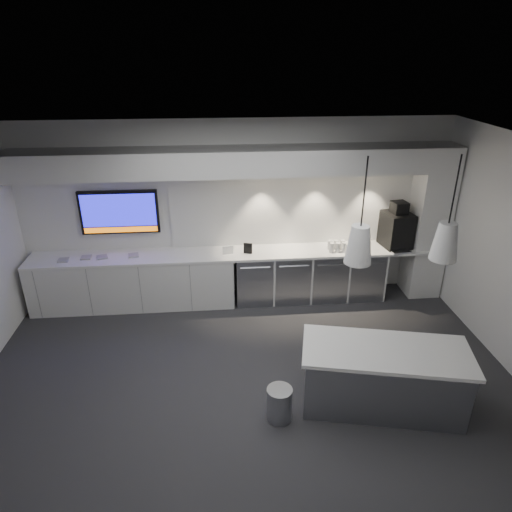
{
  "coord_description": "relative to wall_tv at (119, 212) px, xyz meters",
  "views": [
    {
      "loc": [
        -0.33,
        -4.68,
        3.98
      ],
      "look_at": [
        0.19,
        1.1,
        1.31
      ],
      "focal_mm": 32.0,
      "sensor_mm": 36.0,
      "label": 1
    }
  ],
  "objects": [
    {
      "name": "floor",
      "position": [
        1.9,
        -2.45,
        -1.56
      ],
      "size": [
        7.0,
        7.0,
        0.0
      ],
      "primitive_type": "plane",
      "color": "#2C2C2F",
      "rests_on": "ground"
    },
    {
      "name": "ceiling",
      "position": [
        1.9,
        -2.45,
        1.44
      ],
      "size": [
        7.0,
        7.0,
        0.0
      ],
      "primitive_type": "plane",
      "rotation": [
        3.14,
        0.0,
        0.0
      ],
      "color": "black",
      "rests_on": "wall_back"
    },
    {
      "name": "wall_back",
      "position": [
        1.9,
        0.05,
        -0.06
      ],
      "size": [
        7.0,
        0.0,
        7.0
      ],
      "primitive_type": "plane",
      "rotation": [
        1.57,
        0.0,
        0.0
      ],
      "color": "white",
      "rests_on": "floor"
    },
    {
      "name": "wall_front",
      "position": [
        1.9,
        -4.95,
        -0.06
      ],
      "size": [
        7.0,
        0.0,
        7.0
      ],
      "primitive_type": "plane",
      "rotation": [
        -1.57,
        0.0,
        0.0
      ],
      "color": "white",
      "rests_on": "floor"
    },
    {
      "name": "back_counter",
      "position": [
        1.9,
        -0.27,
        -0.68
      ],
      "size": [
        6.8,
        0.65,
        0.04
      ],
      "primitive_type": "cube",
      "color": "white",
      "rests_on": "left_base_cabinets"
    },
    {
      "name": "left_base_cabinets",
      "position": [
        0.15,
        -0.27,
        -1.13
      ],
      "size": [
        3.3,
        0.63,
        0.86
      ],
      "primitive_type": "cube",
      "color": "white",
      "rests_on": "floor"
    },
    {
      "name": "fridge_unit_a",
      "position": [
        2.15,
        -0.27,
        -1.13
      ],
      "size": [
        0.6,
        0.61,
        0.85
      ],
      "primitive_type": "cube",
      "color": "#9C9EA4",
      "rests_on": "floor"
    },
    {
      "name": "fridge_unit_b",
      "position": [
        2.78,
        -0.27,
        -1.13
      ],
      "size": [
        0.6,
        0.61,
        0.85
      ],
      "primitive_type": "cube",
      "color": "#9C9EA4",
      "rests_on": "floor"
    },
    {
      "name": "fridge_unit_c",
      "position": [
        3.41,
        -0.27,
        -1.13
      ],
      "size": [
        0.6,
        0.61,
        0.85
      ],
      "primitive_type": "cube",
      "color": "#9C9EA4",
      "rests_on": "floor"
    },
    {
      "name": "fridge_unit_d",
      "position": [
        4.04,
        -0.27,
        -1.13
      ],
      "size": [
        0.6,
        0.61,
        0.85
      ],
      "primitive_type": "cube",
      "color": "#9C9EA4",
      "rests_on": "floor"
    },
    {
      "name": "backsplash",
      "position": [
        3.1,
        0.03,
        -0.01
      ],
      "size": [
        4.6,
        0.03,
        1.3
      ],
      "primitive_type": "cube",
      "color": "white",
      "rests_on": "wall_back"
    },
    {
      "name": "soffit",
      "position": [
        1.9,
        -0.25,
        0.84
      ],
      "size": [
        6.9,
        0.6,
        0.4
      ],
      "primitive_type": "cube",
      "color": "white",
      "rests_on": "wall_back"
    },
    {
      "name": "column",
      "position": [
        5.1,
        -0.25,
        -0.26
      ],
      "size": [
        0.55,
        0.55,
        2.6
      ],
      "primitive_type": "cube",
      "color": "white",
      "rests_on": "floor"
    },
    {
      "name": "wall_tv",
      "position": [
        0.0,
        0.0,
        0.0
      ],
      "size": [
        1.25,
        0.07,
        0.72
      ],
      "color": "black",
      "rests_on": "wall_back"
    },
    {
      "name": "island",
      "position": [
        3.46,
        -2.98,
        -1.15
      ],
      "size": [
        2.06,
        1.23,
        0.81
      ],
      "rotation": [
        0.0,
        0.0,
        -0.22
      ],
      "color": "#9C9EA4",
      "rests_on": "floor"
    },
    {
      "name": "bin",
      "position": [
        2.21,
        -3.08,
        -1.35
      ],
      "size": [
        0.39,
        0.39,
        0.42
      ],
      "primitive_type": "cylinder",
      "rotation": [
        0.0,
        0.0,
        -0.4
      ],
      "color": "#9C9EA4",
      "rests_on": "floor"
    },
    {
      "name": "coffee_machine",
      "position": [
        4.56,
        -0.25,
        -0.34
      ],
      "size": [
        0.5,
        0.65,
        0.78
      ],
      "rotation": [
        0.0,
        0.0,
        0.15
      ],
      "color": "black",
      "rests_on": "back_counter"
    },
    {
      "name": "sign_black",
      "position": [
        2.05,
        -0.33,
        -0.57
      ],
      "size": [
        0.14,
        0.05,
        0.18
      ],
      "primitive_type": "cube",
      "rotation": [
        0.0,
        0.0,
        -0.25
      ],
      "color": "black",
      "rests_on": "back_counter"
    },
    {
      "name": "sign_white",
      "position": [
        1.72,
        -0.34,
        -0.59
      ],
      "size": [
        0.18,
        0.06,
        0.14
      ],
      "primitive_type": "cube",
      "rotation": [
        0.0,
        0.0,
        0.24
      ],
      "color": "white",
      "rests_on": "back_counter"
    },
    {
      "name": "cup_cluster",
      "position": [
        3.53,
        -0.35,
        -0.58
      ],
      "size": [
        0.29,
        0.19,
        0.16
      ],
      "primitive_type": null,
      "color": "silver",
      "rests_on": "back_counter"
    },
    {
      "name": "tray_a",
      "position": [
        -0.88,
        -0.36,
        -0.65
      ],
      "size": [
        0.17,
        0.17,
        0.02
      ],
      "primitive_type": "cube",
      "rotation": [
        0.0,
        0.0,
        0.05
      ],
      "color": "#9E9E9E",
      "rests_on": "back_counter"
    },
    {
      "name": "tray_b",
      "position": [
        -0.55,
        -0.29,
        -0.65
      ],
      "size": [
        0.17,
        0.17,
        0.02
      ],
      "primitive_type": "cube",
      "rotation": [
        0.0,
        0.0,
        0.05
      ],
      "color": "#9E9E9E",
      "rests_on": "back_counter"
    },
    {
      "name": "tray_c",
      "position": [
        -0.3,
        -0.3,
        -0.65
      ],
      "size": [
        0.2,
        0.2,
        0.02
      ],
      "primitive_type": "cube",
      "rotation": [
        0.0,
        0.0,
        0.33
      ],
      "color": "#9E9E9E",
      "rests_on": "back_counter"
    },
    {
      "name": "tray_d",
      "position": [
        0.19,
        -0.27,
        -0.65
      ],
      "size": [
        0.19,
        0.19,
        0.02
      ],
      "primitive_type": "cube",
      "rotation": [
        0.0,
        0.0,
        0.21
      ],
      "color": "#9E9E9E",
      "rests_on": "back_counter"
    },
    {
      "name": "pendant_left",
      "position": [
        3.0,
        -2.98,
        0.59
      ],
      "size": [
        0.28,
        0.28,
        1.11
      ],
      "color": "white",
      "rests_on": "ceiling"
    },
    {
      "name": "pendant_right",
      "position": [
        3.92,
        -2.98,
        0.59
      ],
      "size": [
        0.28,
        0.28,
        1.11
      ],
      "color": "white",
      "rests_on": "ceiling"
    }
  ]
}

